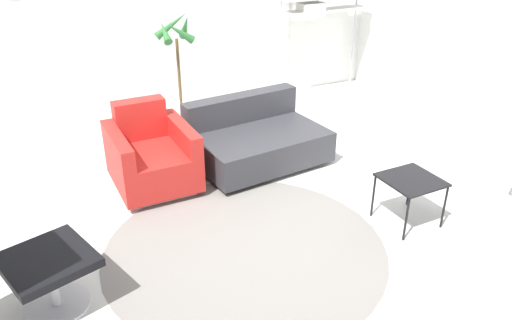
{
  "coord_description": "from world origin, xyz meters",
  "views": [
    {
      "loc": [
        -1.55,
        -3.22,
        2.42
      ],
      "look_at": [
        0.14,
        0.13,
        0.55
      ],
      "focal_mm": 35.0,
      "sensor_mm": 36.0,
      "label": 1
    }
  ],
  "objects_px": {
    "armchair_red": "(151,158)",
    "shelf_unit": "(325,0)",
    "couch_low": "(256,141)",
    "side_table": "(411,183)",
    "potted_plant": "(179,83)"
  },
  "relations": [
    {
      "from": "armchair_red",
      "to": "shelf_unit",
      "type": "bearing_deg",
      "value": -151.49
    },
    {
      "from": "couch_low",
      "to": "armchair_red",
      "type": "bearing_deg",
      "value": -4.93
    },
    {
      "from": "side_table",
      "to": "potted_plant",
      "type": "height_order",
      "value": "potted_plant"
    },
    {
      "from": "armchair_red",
      "to": "shelf_unit",
      "type": "relative_size",
      "value": 0.49
    },
    {
      "from": "side_table",
      "to": "shelf_unit",
      "type": "bearing_deg",
      "value": 68.66
    },
    {
      "from": "side_table",
      "to": "potted_plant",
      "type": "distance_m",
      "value": 3.17
    },
    {
      "from": "armchair_red",
      "to": "shelf_unit",
      "type": "distance_m",
      "value": 3.64
    },
    {
      "from": "armchair_red",
      "to": "couch_low",
      "type": "relative_size",
      "value": 0.61
    },
    {
      "from": "potted_plant",
      "to": "couch_low",
      "type": "bearing_deg",
      "value": -75.17
    },
    {
      "from": "couch_low",
      "to": "side_table",
      "type": "bearing_deg",
      "value": 105.89
    },
    {
      "from": "couch_low",
      "to": "shelf_unit",
      "type": "distance_m",
      "value": 2.77
    },
    {
      "from": "armchair_red",
      "to": "side_table",
      "type": "bearing_deg",
      "value": 137.09
    },
    {
      "from": "side_table",
      "to": "shelf_unit",
      "type": "xyz_separation_m",
      "value": [
        1.29,
        3.31,
        0.94
      ]
    },
    {
      "from": "couch_low",
      "to": "potted_plant",
      "type": "distance_m",
      "value": 1.45
    },
    {
      "from": "couch_low",
      "to": "shelf_unit",
      "type": "relative_size",
      "value": 0.8
    }
  ]
}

